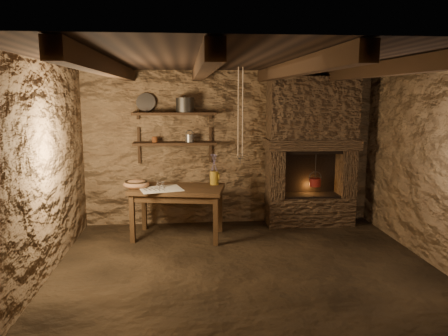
{
  "coord_description": "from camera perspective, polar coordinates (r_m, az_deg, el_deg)",
  "views": [
    {
      "loc": [
        -0.7,
        -4.78,
        2.03
      ],
      "look_at": [
        -0.19,
        0.9,
        1.07
      ],
      "focal_mm": 35.0,
      "sensor_mm": 36.0,
      "label": 1
    }
  ],
  "objects": [
    {
      "name": "beam_far_right",
      "position": [
        5.27,
        19.95,
        12.06
      ],
      "size": [
        0.14,
        3.95,
        0.16
      ],
      "primitive_type": "cube",
      "color": "black",
      "rests_on": "ceiling"
    },
    {
      "name": "linen_cloth",
      "position": [
        6.11,
        -8.23,
        -2.74
      ],
      "size": [
        0.65,
        0.58,
        0.01
      ],
      "primitive_type": "cube",
      "rotation": [
        0.0,
        0.0,
        0.26
      ],
      "color": "white",
      "rests_on": "work_table"
    },
    {
      "name": "small_kettle",
      "position": [
        6.66,
        -4.53,
        3.91
      ],
      "size": [
        0.21,
        0.18,
        0.18
      ],
      "primitive_type": null,
      "rotation": [
        0.0,
        0.0,
        -0.4
      ],
      "color": "gray",
      "rests_on": "shelf_lower"
    },
    {
      "name": "beam_far_left",
      "position": [
        4.86,
        -15.01,
        12.56
      ],
      "size": [
        0.14,
        3.95,
        0.16
      ],
      "primitive_type": "cube",
      "color": "black",
      "rests_on": "ceiling"
    },
    {
      "name": "iron_stockpot",
      "position": [
        6.63,
        -5.14,
        8.13
      ],
      "size": [
        0.34,
        0.34,
        0.2
      ],
      "primitive_type": "cylinder",
      "rotation": [
        0.0,
        0.0,
        -0.34
      ],
      "color": "#2D2B28",
      "rests_on": "shelf_upper"
    },
    {
      "name": "shelf_upper",
      "position": [
        6.63,
        -6.52,
        7.08
      ],
      "size": [
        1.25,
        0.3,
        0.04
      ],
      "primitive_type": "cube",
      "color": "black",
      "rests_on": "back_wall"
    },
    {
      "name": "work_table",
      "position": [
        6.3,
        -6.04,
        -5.53
      ],
      "size": [
        1.39,
        0.95,
        0.73
      ],
      "rotation": [
        0.0,
        0.0,
        -0.18
      ],
      "color": "#322011",
      "rests_on": "floor"
    },
    {
      "name": "beam_mid_right",
      "position": [
        4.94,
        9.12,
        12.71
      ],
      "size": [
        0.14,
        3.95,
        0.16
      ],
      "primitive_type": "cube",
      "color": "black",
      "rests_on": "ceiling"
    },
    {
      "name": "wooden_bowl",
      "position": [
        6.3,
        -11.38,
        -2.1
      ],
      "size": [
        0.46,
        0.46,
        0.13
      ],
      "primitive_type": "ellipsoid",
      "rotation": [
        0.0,
        0.0,
        -0.29
      ],
      "color": "#92613F",
      "rests_on": "work_table"
    },
    {
      "name": "red_pot",
      "position": [
        6.94,
        11.81,
        -1.75
      ],
      "size": [
        0.2,
        0.2,
        0.54
      ],
      "rotation": [
        0.0,
        0.0,
        -0.14
      ],
      "color": "maroon",
      "rests_on": "hearth"
    },
    {
      "name": "rusty_tin",
      "position": [
        6.67,
        -9.03,
        3.7
      ],
      "size": [
        0.09,
        0.09,
        0.08
      ],
      "primitive_type": "cylinder",
      "rotation": [
        0.0,
        0.0,
        -0.09
      ],
      "color": "#602C13",
      "rests_on": "shelf_lower"
    },
    {
      "name": "back_wall",
      "position": [
        6.87,
        0.71,
        2.62
      ],
      "size": [
        4.5,
        0.04,
        2.4
      ],
      "primitive_type": "cube",
      "color": "#4A3522",
      "rests_on": "floor"
    },
    {
      "name": "hearth",
      "position": [
        6.88,
        11.33,
        2.67
      ],
      "size": [
        1.43,
        0.51,
        2.3
      ],
      "color": "#332419",
      "rests_on": "floor"
    },
    {
      "name": "shelf_lower",
      "position": [
        6.67,
        -6.45,
        3.21
      ],
      "size": [
        1.25,
        0.3,
        0.04
      ],
      "primitive_type": "cube",
      "color": "black",
      "rests_on": "back_wall"
    },
    {
      "name": "hanging_ropes",
      "position": [
        5.89,
        2.17,
        7.32
      ],
      "size": [
        0.08,
        0.08,
        1.2
      ],
      "primitive_type": null,
      "color": "beige",
      "rests_on": "ceiling"
    },
    {
      "name": "right_wall",
      "position": [
        5.68,
        26.18,
        0.18
      ],
      "size": [
        0.04,
        4.0,
        2.4
      ],
      "primitive_type": "cube",
      "color": "#4A3522",
      "rests_on": "floor"
    },
    {
      "name": "stoneware_jug",
      "position": [
        6.35,
        -1.26,
        -0.45
      ],
      "size": [
        0.14,
        0.13,
        0.45
      ],
      "rotation": [
        0.0,
        0.0,
        -0.01
      ],
      "color": "olive",
      "rests_on": "work_table"
    },
    {
      "name": "floor",
      "position": [
        5.24,
        2.99,
        -13.22
      ],
      "size": [
        4.5,
        4.5,
        0.0
      ],
      "primitive_type": "plane",
      "color": "black",
      "rests_on": "ground"
    },
    {
      "name": "left_wall",
      "position": [
        5.1,
        -22.8,
        -0.55
      ],
      "size": [
        0.04,
        4.0,
        2.4
      ],
      "primitive_type": "cube",
      "color": "#4A3522",
      "rests_on": "floor"
    },
    {
      "name": "ceiling",
      "position": [
        4.85,
        3.24,
        13.94
      ],
      "size": [
        4.5,
        4.0,
        0.04
      ],
      "primitive_type": "cube",
      "color": "black",
      "rests_on": "back_wall"
    },
    {
      "name": "drinking_glasses",
      "position": [
        6.21,
        -8.02,
        -2.17
      ],
      "size": [
        0.18,
        0.05,
        0.07
      ],
      "primitive_type": null,
      "color": "white",
      "rests_on": "linen_cloth"
    },
    {
      "name": "pewter_cutlery_row",
      "position": [
        6.09,
        -8.24,
        -2.69
      ],
      "size": [
        0.5,
        0.3,
        0.01
      ],
      "primitive_type": null,
      "rotation": [
        0.0,
        0.0,
        0.26
      ],
      "color": "gray",
      "rests_on": "linen_cloth"
    },
    {
      "name": "tin_pan",
      "position": [
        6.75,
        -10.16,
        8.43
      ],
      "size": [
        0.3,
        0.15,
        0.29
      ],
      "primitive_type": "cylinder",
      "rotation": [
        1.26,
        0.0,
        -0.08
      ],
      "color": "gray",
      "rests_on": "shelf_upper"
    },
    {
      "name": "beam_mid_left",
      "position": [
        4.8,
        -2.84,
        12.91
      ],
      "size": [
        0.14,
        3.95,
        0.16
      ],
      "primitive_type": "cube",
      "color": "black",
      "rests_on": "ceiling"
    },
    {
      "name": "front_wall",
      "position": [
        2.99,
        8.66,
        -6.63
      ],
      "size": [
        4.5,
        0.04,
        2.4
      ],
      "primitive_type": "cube",
      "color": "#4A3522",
      "rests_on": "floor"
    }
  ]
}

